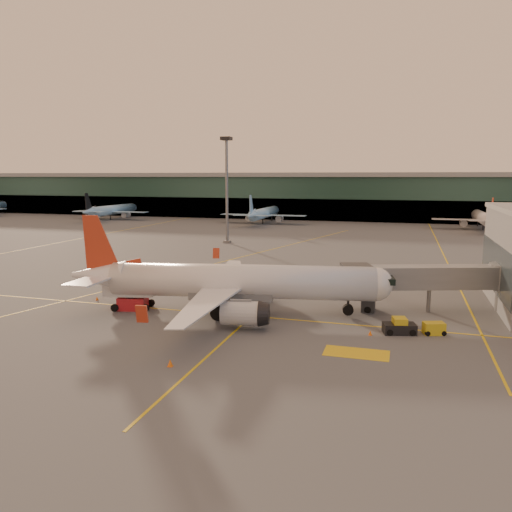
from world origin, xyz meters
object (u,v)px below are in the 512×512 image
(main_airplane, at_px, (230,283))
(catering_truck, at_px, (130,288))
(gpu_cart, at_px, (434,329))
(pushback_tug, at_px, (399,327))

(main_airplane, height_order, catering_truck, main_airplane)
(gpu_cart, height_order, pushback_tug, pushback_tug)
(main_airplane, xyz_separation_m, pushback_tug, (19.51, -2.22, -3.10))
(catering_truck, xyz_separation_m, gpu_cart, (35.45, 0.11, -2.07))
(catering_truck, relative_size, pushback_tug, 1.79)
(main_airplane, distance_m, catering_truck, 12.64)
(gpu_cart, bearing_deg, catering_truck, 161.46)
(main_airplane, relative_size, gpu_cart, 15.58)
(main_airplane, bearing_deg, catering_truck, 176.91)
(main_airplane, height_order, gpu_cart, main_airplane)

